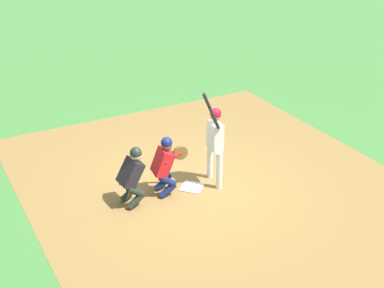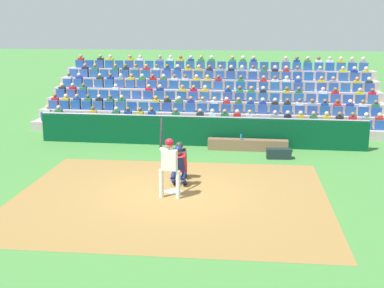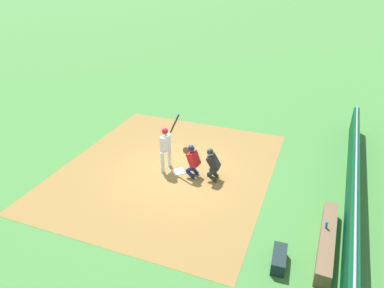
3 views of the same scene
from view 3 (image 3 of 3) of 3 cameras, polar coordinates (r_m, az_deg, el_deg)
ground_plane at (r=13.48m, az=-2.16°, el=-4.52°), size 160.00×160.00×0.00m
infield_dirt_patch at (r=13.67m, az=-4.06°, el=-4.06°), size 9.22×8.04×0.01m
home_plate_marker at (r=13.47m, az=-2.16°, el=-4.46°), size 0.62×0.62×0.02m
batter_at_plate at (r=13.17m, az=-4.27°, el=0.02°), size 0.65×0.60×2.24m
catcher_crouching at (r=12.87m, az=0.06°, el=-2.43°), size 0.49×0.72×1.30m
home_plate_umpire at (r=12.72m, az=3.34°, el=-3.06°), size 0.49×0.53×1.26m
dugout_wall at (r=12.28m, az=24.51°, el=-7.62°), size 13.28×0.24×1.22m
dugout_bench at (r=10.86m, az=21.02°, el=-14.39°), size 3.12×0.40×0.44m
water_bottle_on_bench at (r=10.85m, az=20.96°, el=-12.13°), size 0.07×0.07×0.22m
equipment_duffel_bag at (r=10.00m, az=13.91°, el=-17.64°), size 0.92×0.44×0.38m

